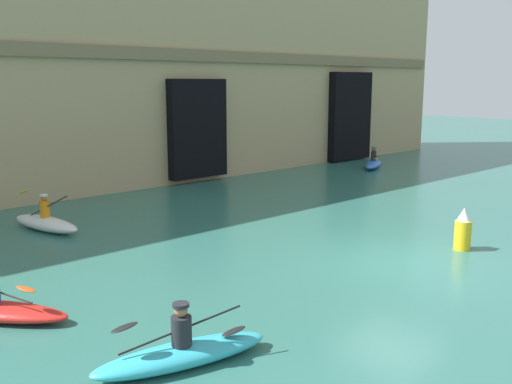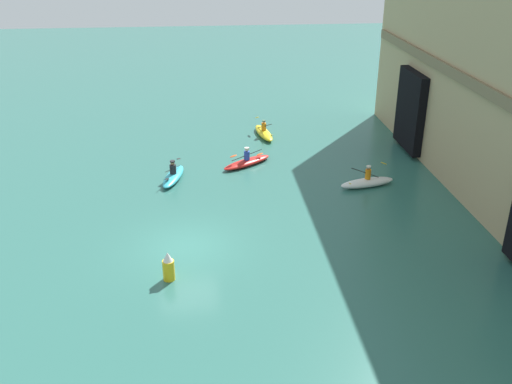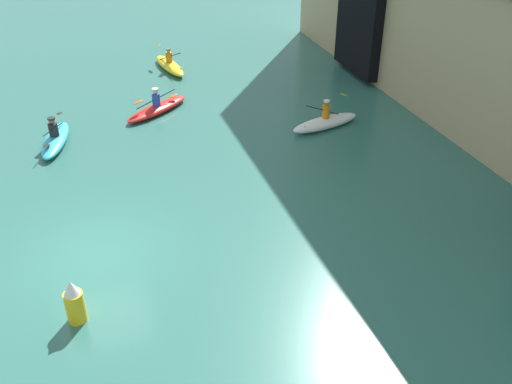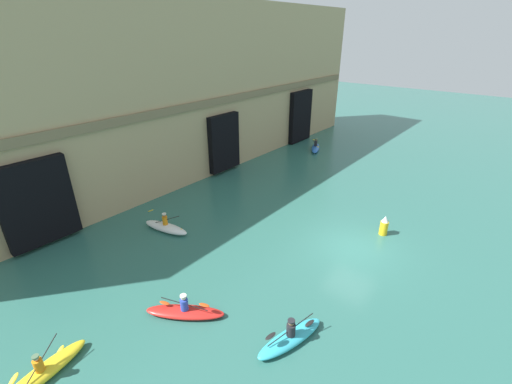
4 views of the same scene
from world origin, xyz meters
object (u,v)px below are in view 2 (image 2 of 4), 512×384
object	(u,v)px
kayak_cyan	(173,176)
kayak_yellow	(264,132)
marker_buoy	(168,267)
kayak_red	(247,162)
kayak_white	(367,182)

from	to	relation	value
kayak_cyan	kayak_yellow	bearing A→B (deg)	153.20
kayak_cyan	marker_buoy	bearing A→B (deg)	14.58
kayak_yellow	marker_buoy	size ratio (longest dim) A/B	2.76
kayak_red	kayak_yellow	distance (m)	5.13
kayak_cyan	marker_buoy	world-z (taller)	marker_buoy
kayak_red	marker_buoy	world-z (taller)	marker_buoy
kayak_cyan	marker_buoy	distance (m)	9.64
kayak_red	kayak_yellow	xyz separation A→B (m)	(-4.90, 1.52, 0.02)
kayak_white	kayak_cyan	world-z (taller)	kayak_white
kayak_red	kayak_yellow	world-z (taller)	kayak_yellow
kayak_red	marker_buoy	distance (m)	11.97
kayak_white	marker_buoy	distance (m)	12.60
kayak_red	marker_buoy	size ratio (longest dim) A/B	2.63
kayak_cyan	kayak_yellow	world-z (taller)	kayak_yellow
kayak_yellow	marker_buoy	world-z (taller)	marker_buoy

